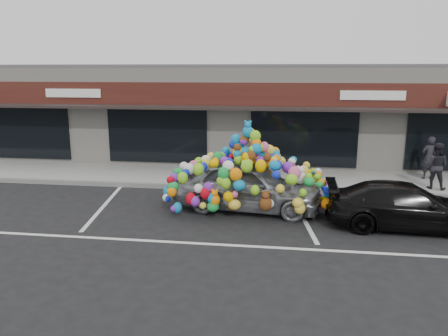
# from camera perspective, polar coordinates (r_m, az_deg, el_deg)

# --- Properties ---
(ground) EXTENTS (90.00, 90.00, 0.00)m
(ground) POSITION_cam_1_polar(r_m,az_deg,el_deg) (12.86, -2.50, -5.88)
(ground) COLOR black
(ground) RESTS_ON ground
(shop_building) EXTENTS (24.00, 7.20, 4.31)m
(shop_building) POSITION_cam_1_polar(r_m,az_deg,el_deg) (20.63, 1.69, 7.34)
(shop_building) COLOR beige
(shop_building) RESTS_ON ground
(sidewalk) EXTENTS (26.00, 3.00, 0.15)m
(sidewalk) POSITION_cam_1_polar(r_m,az_deg,el_deg) (16.63, -0.03, -1.28)
(sidewalk) COLOR #999993
(sidewalk) RESTS_ON ground
(kerb) EXTENTS (26.00, 0.18, 0.16)m
(kerb) POSITION_cam_1_polar(r_m,az_deg,el_deg) (15.19, -0.81, -2.63)
(kerb) COLOR slate
(kerb) RESTS_ON ground
(parking_stripe_left) EXTENTS (0.73, 4.37, 0.01)m
(parking_stripe_left) POSITION_cam_1_polar(r_m,az_deg,el_deg) (13.95, -15.44, -4.82)
(parking_stripe_left) COLOR silver
(parking_stripe_left) RESTS_ON ground
(parking_stripe_mid) EXTENTS (0.73, 4.37, 0.01)m
(parking_stripe_mid) POSITION_cam_1_polar(r_m,az_deg,el_deg) (12.86, 10.10, -6.04)
(parking_stripe_mid) COLOR silver
(parking_stripe_mid) RESTS_ON ground
(lane_line) EXTENTS (14.00, 0.12, 0.01)m
(lane_line) POSITION_cam_1_polar(r_m,az_deg,el_deg) (10.51, 6.14, -10.27)
(lane_line) COLOR silver
(lane_line) RESTS_ON ground
(toy_car) EXTENTS (3.15, 4.86, 2.71)m
(toy_car) POSITION_cam_1_polar(r_m,az_deg,el_deg) (12.93, 3.19, -1.53)
(toy_car) COLOR #B1B8BD
(toy_car) RESTS_ON ground
(black_sedan) EXTENTS (1.79, 4.17, 1.20)m
(black_sedan) POSITION_cam_1_polar(r_m,az_deg,el_deg) (12.46, 22.67, -4.59)
(black_sedan) COLOR black
(black_sedan) RESTS_ON ground
(pedestrian_a) EXTENTS (0.66, 0.53, 1.58)m
(pedestrian_a) POSITION_cam_1_polar(r_m,az_deg,el_deg) (17.69, 25.19, 1.22)
(pedestrian_a) COLOR black
(pedestrian_a) RESTS_ON sidewalk
(pedestrian_b) EXTENTS (0.94, 0.86, 1.58)m
(pedestrian_b) POSITION_cam_1_polar(r_m,az_deg,el_deg) (16.31, 25.93, 0.27)
(pedestrian_b) COLOR black
(pedestrian_b) RESTS_ON sidewalk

